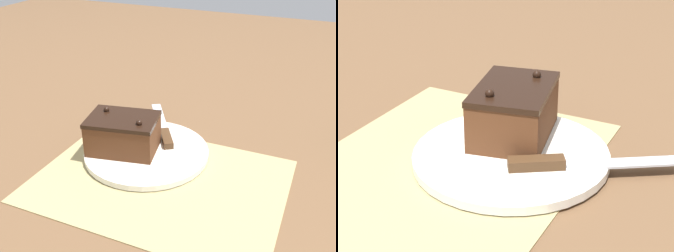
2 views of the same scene
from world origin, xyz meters
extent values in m
plane|color=brown|center=(0.00, 0.00, 0.00)|extent=(3.00, 3.00, 0.00)
cube|color=tan|center=(0.00, 0.00, 0.00)|extent=(0.46, 0.34, 0.00)
cylinder|color=white|center=(-0.06, 0.07, 0.01)|extent=(0.26, 0.26, 0.01)
cube|color=#512D19|center=(-0.11, 0.05, 0.05)|extent=(0.15, 0.12, 0.07)
cube|color=black|center=(-0.11, 0.05, 0.09)|extent=(0.16, 0.12, 0.01)
sphere|color=black|center=(-0.15, 0.07, 0.09)|extent=(0.01, 0.01, 0.01)
sphere|color=black|center=(-0.06, 0.04, 0.09)|extent=(0.01, 0.01, 0.01)
cube|color=#472D19|center=(-0.04, 0.12, 0.02)|extent=(0.05, 0.07, 0.01)
cube|color=#B7BABF|center=(-0.10, 0.21, 0.02)|extent=(0.10, 0.14, 0.00)
camera|label=1|loc=(0.26, -0.55, 0.44)|focal=42.00mm
camera|label=2|loc=(0.51, 0.36, 0.37)|focal=60.00mm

